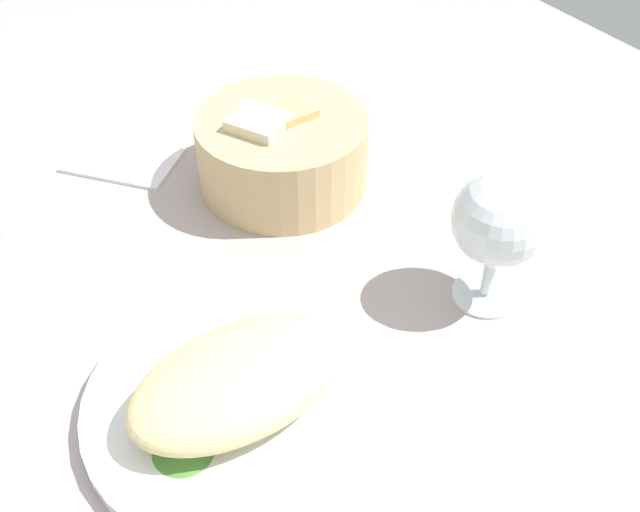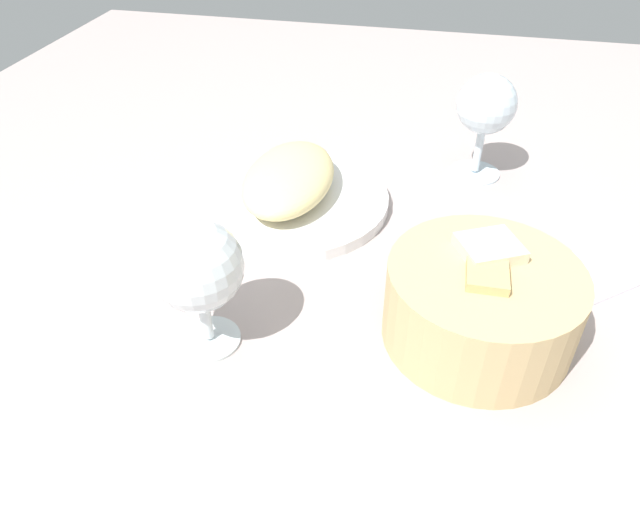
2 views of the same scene
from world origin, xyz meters
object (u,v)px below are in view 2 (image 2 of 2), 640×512
Objects in this scene: bread_basket at (481,302)px; folded_napkin at (600,269)px; wine_glass_near at (198,269)px; wine_glass_far at (486,109)px; plate at (290,199)px.

folded_napkin is (-11.77, 12.34, -3.52)cm from bread_basket.
wine_glass_far reaches higher than wine_glass_near.
plate is 1.79× the size of wine_glass_far.
wine_glass_near is (23.11, -1.33, 7.45)cm from plate.
folded_napkin is at bearing 116.48° from wine_glass_near.
wine_glass_near is 1.12× the size of folded_napkin.
plate is 1.89× the size of wine_glass_near.
wine_glass_far is (-35.28, 22.69, 0.67)cm from wine_glass_near.
wine_glass_near is 40.23cm from folded_napkin.
wine_glass_near is at bearing -75.77° from bread_basket.
wine_glass_far is (-29.45, -0.31, 4.90)cm from bread_basket.
plate reaches higher than folded_napkin.
plate is 1.41× the size of bread_basket.
plate is at bearing 131.79° from folded_napkin.
wine_glass_near reaches higher than plate.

